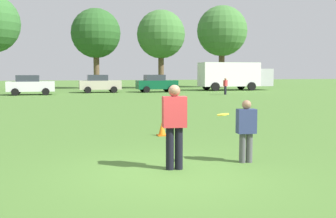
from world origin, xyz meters
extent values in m
plane|color=#47702D|center=(0.00, 0.00, 0.00)|extent=(192.21, 192.21, 0.00)
cylinder|color=black|center=(0.06, 0.27, 0.46)|extent=(0.17, 0.17, 0.92)
cylinder|color=black|center=(0.25, 0.25, 0.46)|extent=(0.17, 0.17, 0.92)
cube|color=red|center=(0.16, 0.26, 1.25)|extent=(0.54, 0.35, 0.66)
sphere|color=#8C664C|center=(0.16, 0.26, 1.70)|extent=(0.25, 0.25, 0.25)
cylinder|color=#4C4C51|center=(2.03, 0.43, 0.34)|extent=(0.15, 0.15, 0.69)
cylinder|color=#4C4C51|center=(1.87, 0.45, 0.34)|extent=(0.15, 0.15, 0.69)
cube|color=navy|center=(1.95, 0.44, 0.97)|extent=(0.46, 0.31, 0.56)
sphere|color=#8C664C|center=(1.95, 0.44, 1.35)|extent=(0.22, 0.22, 0.22)
cylinder|color=yellow|center=(1.31, 0.33, 1.15)|extent=(0.27, 0.27, 0.07)
cube|color=#D8590C|center=(1.10, 4.77, 0.01)|extent=(0.32, 0.32, 0.03)
cone|color=orange|center=(1.10, 4.77, 0.26)|extent=(0.24, 0.24, 0.45)
cube|color=silver|center=(-4.30, 30.90, 0.78)|extent=(4.22, 1.84, 0.90)
cube|color=#2D333D|center=(-4.55, 30.91, 1.50)|extent=(2.02, 1.66, 0.64)
cylinder|color=black|center=(-2.99, 31.89, 0.33)|extent=(0.66, 0.23, 0.66)
cylinder|color=black|center=(-3.01, 29.89, 0.33)|extent=(0.66, 0.23, 0.66)
cylinder|color=black|center=(-5.59, 31.92, 0.33)|extent=(0.66, 0.23, 0.66)
cylinder|color=black|center=(-5.61, 29.92, 0.33)|extent=(0.66, 0.23, 0.66)
cube|color=#B7AD99|center=(2.27, 33.39, 0.78)|extent=(4.22, 1.84, 0.90)
cube|color=#2D333D|center=(2.02, 33.39, 1.50)|extent=(2.02, 1.66, 0.64)
cylinder|color=black|center=(3.58, 34.37, 0.33)|extent=(0.66, 0.23, 0.66)
cylinder|color=black|center=(3.56, 32.38, 0.33)|extent=(0.66, 0.23, 0.66)
cylinder|color=black|center=(0.98, 34.40, 0.33)|extent=(0.66, 0.23, 0.66)
cylinder|color=black|center=(0.96, 32.40, 0.33)|extent=(0.66, 0.23, 0.66)
cube|color=#0C4C2D|center=(8.10, 32.69, 0.78)|extent=(4.22, 1.84, 0.90)
cube|color=#2D333D|center=(7.85, 32.69, 1.50)|extent=(2.02, 1.66, 0.64)
cylinder|color=black|center=(9.41, 33.68, 0.33)|extent=(0.66, 0.23, 0.66)
cylinder|color=black|center=(9.39, 31.68, 0.33)|extent=(0.66, 0.23, 0.66)
cylinder|color=black|center=(6.80, 33.70, 0.33)|extent=(0.66, 0.23, 0.66)
cylinder|color=black|center=(6.79, 31.70, 0.33)|extent=(0.66, 0.23, 0.66)
cube|color=white|center=(17.13, 34.48, 1.83)|extent=(6.82, 2.56, 2.70)
cube|color=#B2B2B7|center=(21.33, 34.44, 1.48)|extent=(1.82, 2.32, 2.00)
cylinder|color=black|center=(19.35, 35.83, 0.48)|extent=(0.96, 0.29, 0.96)
cylinder|color=black|center=(19.32, 33.09, 0.48)|extent=(0.96, 0.29, 0.96)
cylinder|color=black|center=(14.93, 35.87, 0.48)|extent=(0.96, 0.29, 0.96)
cylinder|color=black|center=(14.90, 33.13, 0.48)|extent=(0.96, 0.29, 0.96)
cylinder|color=black|center=(13.15, 26.48, 0.39)|extent=(0.15, 0.15, 0.79)
cylinder|color=black|center=(13.03, 26.38, 0.39)|extent=(0.15, 0.15, 0.79)
cube|color=red|center=(13.09, 26.43, 1.07)|extent=(0.49, 0.46, 0.56)
sphere|color=#8C664C|center=(13.09, 26.43, 1.45)|extent=(0.21, 0.21, 0.21)
cylinder|color=brown|center=(2.95, 43.22, 2.16)|extent=(0.72, 0.72, 4.32)
sphere|color=#285623|center=(2.95, 43.22, 6.94)|extent=(6.17, 6.17, 6.17)
cylinder|color=brown|center=(11.00, 41.78, 2.14)|extent=(0.71, 0.71, 4.29)
sphere|color=#3D7033|center=(11.00, 41.78, 6.89)|extent=(6.13, 6.13, 6.13)
cylinder|color=brown|center=(19.93, 43.01, 2.39)|extent=(0.80, 0.80, 4.78)
sphere|color=#3D7033|center=(19.93, 43.01, 7.67)|extent=(6.82, 6.82, 6.82)
camera|label=1|loc=(-2.31, -7.84, 2.10)|focal=42.68mm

